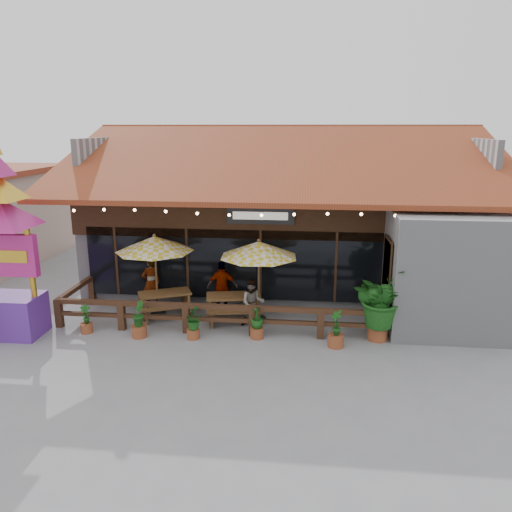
# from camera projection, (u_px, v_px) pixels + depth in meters

# --- Properties ---
(ground) EXTENTS (100.00, 100.00, 0.00)m
(ground) POSITION_uv_depth(u_px,v_px,m) (271.00, 329.00, 15.25)
(ground) COLOR gray
(ground) RESTS_ON ground
(restaurant_building) EXTENTS (15.50, 14.73, 6.09)m
(restaurant_building) POSITION_uv_depth(u_px,v_px,m) (290.00, 220.00, 21.02)
(restaurant_building) COLOR #AEAFB4
(restaurant_building) RESTS_ON ground
(patio_railing) EXTENTS (10.00, 2.60, 0.92)m
(patio_railing) POSITION_uv_depth(u_px,v_px,m) (196.00, 311.00, 15.07)
(patio_railing) COLOR #472A19
(patio_railing) RESTS_ON ground
(umbrella_left) EXTENTS (3.05, 3.05, 2.69)m
(umbrella_left) POSITION_uv_depth(u_px,v_px,m) (155.00, 244.00, 16.00)
(umbrella_left) COLOR brown
(umbrella_left) RESTS_ON ground
(umbrella_right) EXTENTS (3.16, 3.16, 2.65)m
(umbrella_right) POSITION_uv_depth(u_px,v_px,m) (259.00, 249.00, 15.46)
(umbrella_right) COLOR brown
(umbrella_right) RESTS_ON ground
(picnic_table_left) EXTENTS (2.09, 1.98, 0.79)m
(picnic_table_left) POSITION_uv_depth(u_px,v_px,m) (165.00, 300.00, 16.25)
(picnic_table_left) COLOR brown
(picnic_table_left) RESTS_ON ground
(picnic_table_right) EXTENTS (1.96, 1.77, 0.82)m
(picnic_table_right) POSITION_uv_depth(u_px,v_px,m) (234.00, 303.00, 15.89)
(picnic_table_right) COLOR brown
(picnic_table_right) RESTS_ON ground
(thai_sign_tower) EXTENTS (2.49, 2.49, 6.62)m
(thai_sign_tower) POSITION_uv_depth(u_px,v_px,m) (1.00, 219.00, 13.98)
(thai_sign_tower) COLOR #592892
(thai_sign_tower) RESTS_ON ground
(tropical_plant) EXTENTS (1.84, 1.96, 2.17)m
(tropical_plant) POSITION_uv_depth(u_px,v_px,m) (380.00, 299.00, 14.21)
(tropical_plant) COLOR brown
(tropical_plant) RESTS_ON ground
(diner_a) EXTENTS (0.77, 0.73, 1.77)m
(diner_a) POSITION_uv_depth(u_px,v_px,m) (151.00, 282.00, 16.90)
(diner_a) COLOR #3A1F12
(diner_a) RESTS_ON ground
(diner_b) EXTENTS (0.79, 0.64, 1.50)m
(diner_b) POSITION_uv_depth(u_px,v_px,m) (253.00, 303.00, 15.34)
(diner_b) COLOR #3A1F12
(diner_b) RESTS_ON ground
(diner_c) EXTENTS (1.03, 0.48, 1.72)m
(diner_c) POSITION_uv_depth(u_px,v_px,m) (222.00, 287.00, 16.52)
(diner_c) COLOR #3A1F12
(diner_c) RESTS_ON ground
(planter_a) EXTENTS (0.36, 0.36, 0.89)m
(planter_a) POSITION_uv_depth(u_px,v_px,m) (86.00, 321.00, 14.91)
(planter_a) COLOR brown
(planter_a) RESTS_ON ground
(planter_b) EXTENTS (0.44, 0.47, 1.09)m
(planter_b) POSITION_uv_depth(u_px,v_px,m) (139.00, 321.00, 14.57)
(planter_b) COLOR brown
(planter_b) RESTS_ON ground
(planter_c) EXTENTS (0.71, 0.72, 0.90)m
(planter_c) POSITION_uv_depth(u_px,v_px,m) (193.00, 322.00, 14.46)
(planter_c) COLOR brown
(planter_c) RESTS_ON ground
(planter_d) EXTENTS (0.49, 0.49, 0.97)m
(planter_d) POSITION_uv_depth(u_px,v_px,m) (257.00, 323.00, 14.50)
(planter_d) COLOR brown
(planter_d) RESTS_ON ground
(planter_e) EXTENTS (0.45, 0.47, 1.09)m
(planter_e) POSITION_uv_depth(u_px,v_px,m) (336.00, 332.00, 13.92)
(planter_e) COLOR brown
(planter_e) RESTS_ON ground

